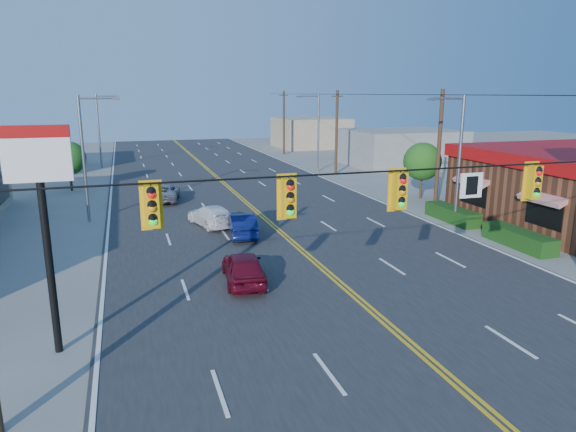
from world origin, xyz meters
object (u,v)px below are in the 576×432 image
object	(u,v)px
signal_span	(431,207)
car_magenta	(244,269)
car_blue	(242,226)
car_white	(211,216)
pizza_hut_sign	(41,194)
car_silver	(164,193)

from	to	relation	value
signal_span	car_magenta	xyz separation A→B (m)	(-3.84, 8.07, -4.19)
signal_span	car_blue	xyz separation A→B (m)	(-2.24, 15.44, -4.22)
car_magenta	car_white	xyz separation A→B (m)	(0.31, 10.33, -0.06)
pizza_hut_sign	car_white	world-z (taller)	pizza_hut_sign
car_blue	car_white	xyz separation A→B (m)	(-1.28, 2.96, -0.03)
signal_span	car_white	size ratio (longest dim) A/B	5.54
car_silver	pizza_hut_sign	bearing A→B (deg)	86.89
signal_span	pizza_hut_sign	distance (m)	11.60
pizza_hut_sign	car_silver	bearing A→B (deg)	77.40
signal_span	car_silver	xyz separation A→B (m)	(-5.75, 26.93, -4.22)
car_magenta	car_blue	bearing A→B (deg)	-96.70
car_magenta	car_silver	xyz separation A→B (m)	(-1.92, 18.87, -0.03)
car_blue	car_silver	bearing A→B (deg)	-67.04
pizza_hut_sign	car_magenta	size ratio (longest dim) A/B	1.68
pizza_hut_sign	car_blue	world-z (taller)	pizza_hut_sign
car_magenta	car_white	size ratio (longest dim) A/B	0.93
car_blue	car_silver	world-z (taller)	car_blue
signal_span	car_silver	world-z (taller)	signal_span
car_white	car_silver	bearing A→B (deg)	-90.06
car_magenta	pizza_hut_sign	bearing A→B (deg)	35.52
car_magenta	car_blue	xyz separation A→B (m)	(1.59, 7.37, -0.03)
car_silver	signal_span	bearing A→B (deg)	111.55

